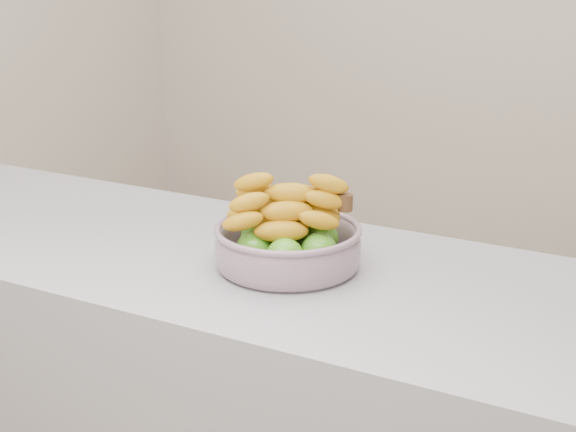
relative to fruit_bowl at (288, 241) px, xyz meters
The scene contains 1 object.
fruit_bowl is the anchor object (origin of this frame).
Camera 1 is at (0.91, -1.87, 1.46)m, focal length 50.00 mm.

